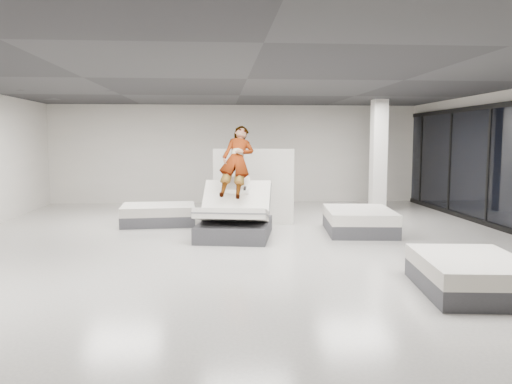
# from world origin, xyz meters

# --- Properties ---
(room) EXTENTS (14.00, 14.04, 3.20)m
(room) POSITION_xyz_m (0.00, 0.00, 1.60)
(room) COLOR beige
(room) RESTS_ON ground
(hero_bed) EXTENTS (1.77, 2.16, 1.27)m
(hero_bed) POSITION_xyz_m (-0.21, 1.03, 0.38)
(hero_bed) COLOR #3B3B40
(hero_bed) RESTS_ON floor
(person) EXTENTS (0.95, 1.82, 1.40)m
(person) POSITION_xyz_m (-0.15, 1.36, 1.29)
(person) COLOR slate
(person) RESTS_ON hero_bed
(remote) EXTENTS (0.07, 0.15, 0.08)m
(remote) POSITION_xyz_m (0.00, 0.97, 1.05)
(remote) COLOR black
(remote) RESTS_ON person
(divider_panel) EXTENTS (1.98, 0.65, 1.85)m
(divider_panel) POSITION_xyz_m (0.30, 2.82, 0.92)
(divider_panel) COLOR silver
(divider_panel) RESTS_ON floor
(flat_bed_right_far) EXTENTS (1.62, 2.04, 0.52)m
(flat_bed_right_far) POSITION_xyz_m (2.58, 1.39, 0.26)
(flat_bed_right_far) COLOR #3B3B40
(flat_bed_right_far) RESTS_ON floor
(flat_bed_right_near) EXTENTS (1.51, 1.89, 0.48)m
(flat_bed_right_near) POSITION_xyz_m (2.87, -3.06, 0.24)
(flat_bed_right_near) COLOR #3B3B40
(flat_bed_right_near) RESTS_ON floor
(flat_bed_left_far) EXTENTS (1.85, 1.45, 0.48)m
(flat_bed_left_far) POSITION_xyz_m (-2.04, 2.81, 0.24)
(flat_bed_left_far) COLOR #3B3B40
(flat_bed_left_far) RESTS_ON floor
(column) EXTENTS (0.40, 0.40, 3.20)m
(column) POSITION_xyz_m (4.00, 4.50, 1.60)
(column) COLOR silver
(column) RESTS_ON floor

